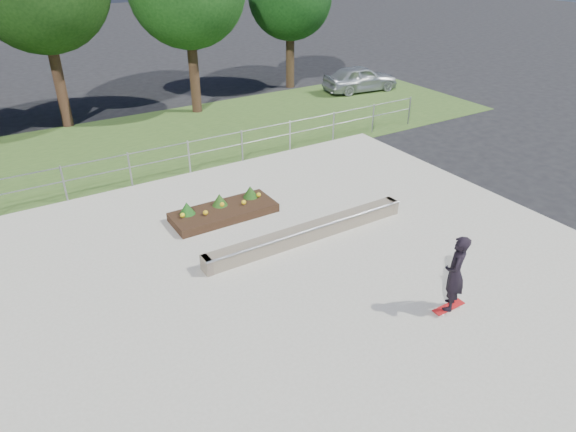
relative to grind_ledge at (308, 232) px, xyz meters
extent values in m
plane|color=black|center=(-0.98, -1.75, -0.26)|extent=(120.00, 120.00, 0.00)
cube|color=#365421|center=(-0.98, 9.25, -0.25)|extent=(30.00, 8.00, 0.02)
cube|color=#ACA999|center=(-0.98, -1.75, -0.23)|extent=(15.00, 15.00, 0.06)
cylinder|color=gray|center=(-4.98, 5.75, 0.34)|extent=(0.06, 0.06, 1.20)
cylinder|color=gray|center=(-2.98, 5.75, 0.34)|extent=(0.06, 0.06, 1.20)
cylinder|color=#97999F|center=(-0.98, 5.75, 0.34)|extent=(0.06, 0.06, 1.20)
cylinder|color=gray|center=(1.02, 5.75, 0.34)|extent=(0.06, 0.06, 1.20)
cylinder|color=#999BA1|center=(3.02, 5.75, 0.34)|extent=(0.06, 0.06, 1.20)
cylinder|color=gray|center=(5.02, 5.75, 0.34)|extent=(0.06, 0.06, 1.20)
cylinder|color=#92949A|center=(7.02, 5.75, 0.34)|extent=(0.06, 0.06, 1.20)
cylinder|color=gray|center=(9.02, 5.75, 0.34)|extent=(0.06, 0.06, 1.20)
cylinder|color=gray|center=(-0.98, 5.75, 0.89)|extent=(20.00, 0.04, 0.04)
cylinder|color=gray|center=(-0.98, 5.75, 0.44)|extent=(20.00, 0.04, 0.04)
cylinder|color=#351F15|center=(-3.48, 13.25, 1.42)|extent=(0.44, 0.44, 3.38)
cylinder|color=#321F14|center=(2.02, 12.25, 1.31)|extent=(0.44, 0.44, 3.15)
cylinder|color=black|center=(8.02, 13.75, 1.09)|extent=(0.44, 0.44, 2.70)
cube|color=#685C4C|center=(0.00, 0.00, 0.00)|extent=(6.00, 0.40, 0.40)
cylinder|color=#999BA1|center=(0.00, -0.20, 0.20)|extent=(6.00, 0.06, 0.06)
cube|color=brown|center=(-2.90, 0.00, 0.00)|extent=(0.15, 0.42, 0.40)
cube|color=#65594A|center=(2.90, 0.00, 0.00)|extent=(0.15, 0.42, 0.40)
cube|color=black|center=(-1.35, 2.33, -0.08)|extent=(3.00, 1.20, 0.25)
sphere|color=yellow|center=(-2.55, 2.43, 0.13)|extent=(0.14, 0.14, 0.14)
sphere|color=yellow|center=(-1.95, 2.23, 0.13)|extent=(0.14, 0.14, 0.14)
sphere|color=gold|center=(-1.35, 2.43, 0.13)|extent=(0.14, 0.14, 0.14)
sphere|color=yellow|center=(-0.75, 2.23, 0.13)|extent=(0.14, 0.14, 0.14)
sphere|color=yellow|center=(-0.15, 2.43, 0.13)|extent=(0.14, 0.14, 0.14)
cone|color=#154A15|center=(-2.35, 2.58, 0.23)|extent=(0.44, 0.44, 0.36)
cone|color=#1F4714|center=(-1.35, 2.58, 0.23)|extent=(0.44, 0.44, 0.36)
cone|color=#1A4012|center=(-0.35, 2.58, 0.23)|extent=(0.44, 0.44, 0.36)
cylinder|color=white|center=(0.69, -4.13, -0.18)|extent=(0.05, 0.03, 0.05)
cylinder|color=silver|center=(0.69, -3.95, -0.18)|extent=(0.05, 0.03, 0.05)
cylinder|color=silver|center=(1.21, -4.13, -0.18)|extent=(0.05, 0.03, 0.05)
cylinder|color=white|center=(1.21, -3.95, -0.18)|extent=(0.05, 0.03, 0.05)
cylinder|color=#99999E|center=(0.69, -4.04, -0.15)|extent=(0.02, 0.18, 0.02)
cylinder|color=#9FA0A5|center=(1.21, -4.04, -0.15)|extent=(0.02, 0.18, 0.02)
cube|color=#B21517|center=(0.95, -4.04, -0.13)|extent=(0.80, 0.21, 0.02)
imported|color=black|center=(0.95, -4.04, 0.75)|extent=(0.76, 0.71, 1.74)
imported|color=#A6ACB0|center=(10.65, 11.10, 0.40)|extent=(4.08, 2.07, 1.33)
camera|label=1|loc=(-6.61, -9.65, 6.89)|focal=32.00mm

